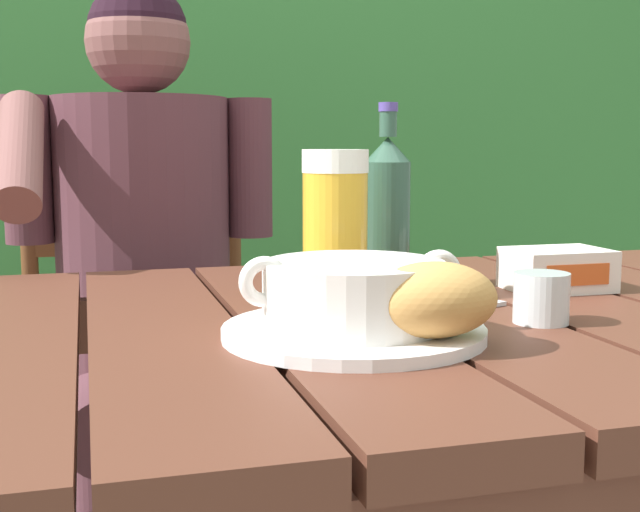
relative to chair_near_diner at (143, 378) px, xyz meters
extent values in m
cube|color=#512A1E|center=(-0.03, -0.85, 0.28)|extent=(0.16, 0.82, 0.04)
cube|color=#512A1E|center=(0.14, -0.85, 0.28)|extent=(0.16, 0.82, 0.04)
cube|color=#512A1E|center=(0.30, -0.85, 0.28)|extent=(0.16, 0.82, 0.04)
cube|color=#512A1E|center=(0.47, -0.85, 0.28)|extent=(0.16, 0.82, 0.04)
cube|color=#512A1E|center=(0.14, -0.47, 0.22)|extent=(1.44, 0.03, 0.08)
cube|color=#512A1E|center=(0.84, -0.48, -0.11)|extent=(0.06, 0.06, 0.74)
cube|color=#347135|center=(0.14, 0.85, 0.48)|extent=(3.43, 0.60, 1.92)
cylinder|color=#4C3823|center=(0.46, 1.00, 0.57)|extent=(0.10, 0.10, 2.10)
cylinder|color=#4C3823|center=(0.12, 1.00, 0.15)|extent=(0.10, 0.10, 1.25)
cylinder|color=#562F18|center=(0.22, 0.16, -0.25)|extent=(0.04, 0.04, 0.46)
cylinder|color=#562F18|center=(-0.22, 0.16, -0.25)|extent=(0.04, 0.04, 0.46)
cube|color=#562F18|center=(0.00, -0.06, -0.01)|extent=(0.48, 0.47, 0.02)
cylinder|color=#562F18|center=(0.22, 0.16, 0.22)|extent=(0.04, 0.04, 0.47)
cylinder|color=#562F18|center=(-0.22, 0.16, 0.22)|extent=(0.04, 0.04, 0.47)
cube|color=#562F18|center=(0.00, 0.16, 0.15)|extent=(0.45, 0.02, 0.04)
cube|color=#562F18|center=(0.00, 0.16, 0.27)|extent=(0.45, 0.02, 0.04)
cube|color=#562F18|center=(0.00, 0.16, 0.38)|extent=(0.45, 0.02, 0.04)
cylinder|color=#502B34|center=(0.08, -0.26, 0.03)|extent=(0.13, 0.40, 0.13)
cylinder|color=#502B34|center=(-0.09, -0.26, 0.03)|extent=(0.13, 0.40, 0.13)
cylinder|color=#502B34|center=(0.00, -0.16, 0.30)|extent=(0.32, 0.32, 0.54)
sphere|color=brown|center=(0.00, -0.16, 0.67)|extent=(0.19, 0.19, 0.19)
sphere|color=black|center=(0.00, -0.16, 0.69)|extent=(0.18, 0.18, 0.18)
cylinder|color=#502B34|center=(0.20, -0.18, 0.44)|extent=(0.08, 0.08, 0.26)
cylinder|color=#502B34|center=(-0.20, -0.18, 0.44)|extent=(0.08, 0.08, 0.26)
cylinder|color=brown|center=(-0.20, -0.34, 0.47)|extent=(0.07, 0.25, 0.21)
cylinder|color=white|center=(0.15, -0.96, 0.30)|extent=(0.27, 0.27, 0.01)
cylinder|color=white|center=(0.15, -0.96, 0.34)|extent=(0.18, 0.18, 0.07)
cylinder|color=#9D421F|center=(0.15, -0.96, 0.36)|extent=(0.16, 0.16, 0.01)
torus|color=white|center=(0.06, -0.96, 0.36)|extent=(0.05, 0.01, 0.05)
torus|color=white|center=(0.24, -0.96, 0.36)|extent=(0.05, 0.01, 0.05)
ellipsoid|color=#C58D49|center=(0.21, -1.02, 0.34)|extent=(0.13, 0.10, 0.07)
cylinder|color=gold|center=(0.20, -0.75, 0.37)|extent=(0.08, 0.08, 0.16)
cylinder|color=white|center=(0.20, -0.75, 0.47)|extent=(0.08, 0.08, 0.03)
cylinder|color=#2F5140|center=(0.29, -0.68, 0.38)|extent=(0.06, 0.06, 0.17)
cone|color=#2F5140|center=(0.29, -0.68, 0.48)|extent=(0.06, 0.06, 0.03)
cylinder|color=#2F5140|center=(0.29, -0.68, 0.52)|extent=(0.02, 0.02, 0.03)
cylinder|color=#4E3E91|center=(0.29, -0.68, 0.54)|extent=(0.03, 0.03, 0.01)
cylinder|color=silver|center=(0.37, -0.95, 0.32)|extent=(0.06, 0.06, 0.06)
cube|color=white|center=(0.50, -0.77, 0.32)|extent=(0.13, 0.10, 0.05)
cube|color=#D15521|center=(0.50, -0.82, 0.32)|extent=(0.09, 0.00, 0.03)
cube|color=silver|center=(0.32, -0.86, 0.30)|extent=(0.11, 0.05, 0.00)
cube|color=black|center=(0.27, -0.88, 0.30)|extent=(0.06, 0.04, 0.01)
camera|label=1|loc=(-0.10, -1.73, 0.49)|focal=46.46mm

